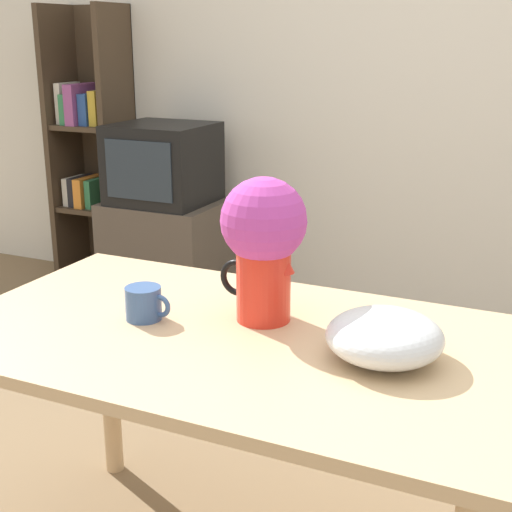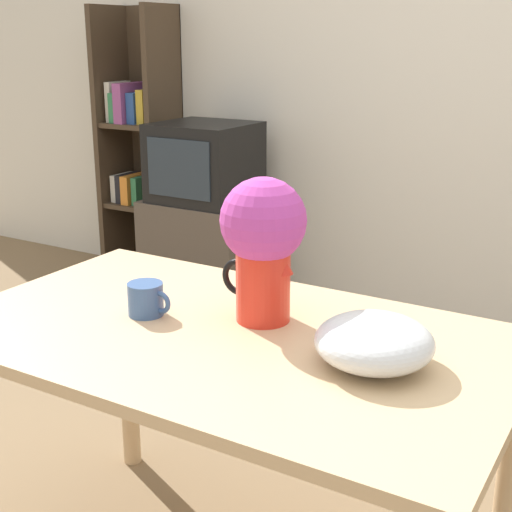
% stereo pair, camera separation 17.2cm
% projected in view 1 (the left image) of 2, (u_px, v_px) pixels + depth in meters
% --- Properties ---
extents(wall_back, '(8.00, 0.05, 2.60)m').
position_uv_depth(wall_back, '(454.00, 63.00, 3.34)').
color(wall_back, silver).
rests_on(wall_back, ground_plane).
extents(table, '(1.36, 0.80, 0.75)m').
position_uv_depth(table, '(230.00, 373.00, 1.71)').
color(table, tan).
rests_on(table, ground_plane).
extents(flower_vase, '(0.22, 0.21, 0.36)m').
position_uv_depth(flower_vase, '(264.00, 238.00, 1.70)').
color(flower_vase, red).
rests_on(flower_vase, table).
extents(coffee_mug, '(0.12, 0.09, 0.08)m').
position_uv_depth(coffee_mug, '(144.00, 303.00, 1.75)').
color(coffee_mug, '#385689').
rests_on(coffee_mug, table).
extents(white_bowl, '(0.25, 0.25, 0.11)m').
position_uv_depth(white_bowl, '(385.00, 337.00, 1.52)').
color(white_bowl, silver).
rests_on(white_bowl, table).
extents(tv_stand, '(0.59, 0.47, 0.59)m').
position_uv_depth(tv_stand, '(167.00, 256.00, 3.82)').
color(tv_stand, '#4C4238').
rests_on(tv_stand, ground_plane).
extents(tv_set, '(0.48, 0.46, 0.40)m').
position_uv_depth(tv_set, '(163.00, 163.00, 3.67)').
color(tv_set, black).
rests_on(tv_set, tv_stand).
extents(bookshelf, '(0.43, 0.32, 1.59)m').
position_uv_depth(bookshelf, '(92.00, 147.00, 4.14)').
color(bookshelf, '#423323').
rests_on(bookshelf, ground_plane).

